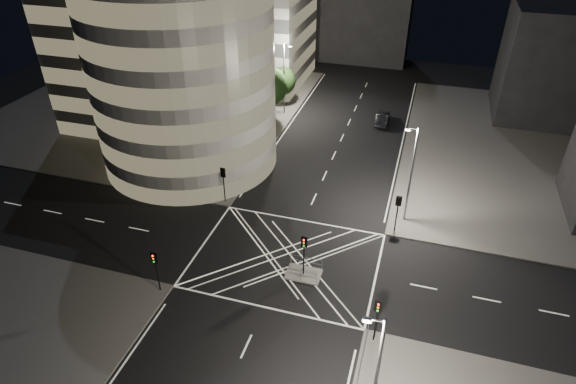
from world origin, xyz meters
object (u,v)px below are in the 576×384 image
(traffic_signal_nr, at_px, (377,313))
(street_lamp_right_near, at_px, (375,377))
(street_lamp_left_far, at_px, (284,77))
(street_lamp_right_far, at_px, (411,172))
(traffic_signal_fl, at_px, (223,178))
(traffic_signal_fr, at_px, (398,207))
(traffic_signal_island, at_px, (304,249))
(traffic_signal_nl, at_px, (155,264))
(sedan, at_px, (383,118))
(street_lamp_left_near, at_px, (235,133))
(central_island, at_px, (303,274))

(traffic_signal_nr, bearing_deg, street_lamp_right_near, -84.96)
(street_lamp_left_far, height_order, street_lamp_right_far, same)
(traffic_signal_fl, xyz_separation_m, street_lamp_right_far, (18.24, 2.20, 2.63))
(traffic_signal_fr, xyz_separation_m, traffic_signal_island, (-6.80, -8.30, 0.00))
(traffic_signal_nl, bearing_deg, street_lamp_right_near, -21.55)
(sedan, bearing_deg, street_lamp_right_far, 102.84)
(traffic_signal_nr, xyz_separation_m, street_lamp_right_near, (0.64, -7.20, 2.63))
(street_lamp_left_near, distance_m, sedan, 23.95)
(traffic_signal_nr, relative_size, traffic_signal_island, 1.00)
(traffic_signal_fl, relative_size, street_lamp_left_near, 0.40)
(traffic_signal_fl, distance_m, sedan, 27.61)
(street_lamp_right_far, xyz_separation_m, sedan, (-5.00, 21.94, -4.77))
(street_lamp_right_near, bearing_deg, sedan, 96.35)
(traffic_signal_nl, height_order, street_lamp_right_far, street_lamp_right_far)
(traffic_signal_fl, bearing_deg, traffic_signal_nr, -37.69)
(traffic_signal_nr, xyz_separation_m, street_lamp_left_near, (-18.24, 18.80, 2.63))
(traffic_signal_fl, bearing_deg, street_lamp_left_near, 96.97)
(traffic_signal_nl, relative_size, traffic_signal_island, 1.00)
(traffic_signal_nr, xyz_separation_m, sedan, (-4.37, 37.74, -2.14))
(street_lamp_right_near, height_order, sedan, street_lamp_right_near)
(traffic_signal_nl, height_order, street_lamp_right_near, street_lamp_right_near)
(street_lamp_left_near, height_order, sedan, street_lamp_left_near)
(traffic_signal_island, bearing_deg, central_island, 0.00)
(street_lamp_left_near, bearing_deg, street_lamp_left_far, 90.00)
(traffic_signal_fl, xyz_separation_m, street_lamp_left_far, (-0.64, 23.20, 2.63))
(traffic_signal_nl, distance_m, traffic_signal_fr, 22.24)
(traffic_signal_fr, relative_size, traffic_signal_island, 1.00)
(street_lamp_right_far, bearing_deg, street_lamp_left_near, 170.97)
(traffic_signal_nr, distance_m, street_lamp_right_near, 7.69)
(street_lamp_right_far, bearing_deg, traffic_signal_fr, -106.11)
(traffic_signal_nr, bearing_deg, sedan, 96.60)
(traffic_signal_nl, xyz_separation_m, traffic_signal_fr, (17.60, 13.60, 0.00))
(traffic_signal_nl, relative_size, street_lamp_right_far, 0.40)
(traffic_signal_nr, distance_m, sedan, 38.05)
(street_lamp_left_near, bearing_deg, street_lamp_right_far, -9.03)
(traffic_signal_nr, distance_m, traffic_signal_island, 8.62)
(traffic_signal_fl, distance_m, traffic_signal_nr, 22.24)
(traffic_signal_fr, xyz_separation_m, street_lamp_left_far, (-18.24, 23.20, 2.63))
(central_island, bearing_deg, traffic_signal_nr, -37.93)
(street_lamp_right_far, relative_size, sedan, 2.13)
(traffic_signal_fr, distance_m, street_lamp_right_near, 20.97)
(traffic_signal_nr, distance_m, street_lamp_left_far, 41.15)
(traffic_signal_fl, height_order, traffic_signal_nr, same)
(traffic_signal_fl, xyz_separation_m, traffic_signal_nr, (17.60, -13.60, 0.00))
(central_island, height_order, traffic_signal_nr, traffic_signal_nr)
(traffic_signal_fr, distance_m, street_lamp_left_far, 29.63)
(traffic_signal_nl, xyz_separation_m, sedan, (13.23, 37.74, -2.14))
(central_island, bearing_deg, street_lamp_left_far, 109.95)
(traffic_signal_fl, relative_size, traffic_signal_nr, 1.00)
(central_island, distance_m, traffic_signal_island, 2.84)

